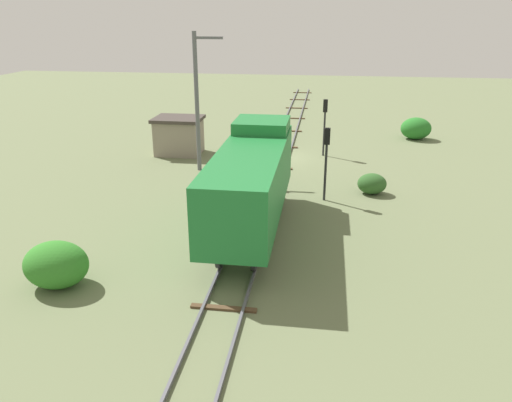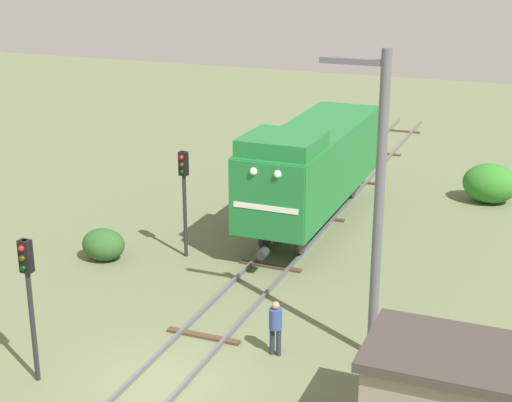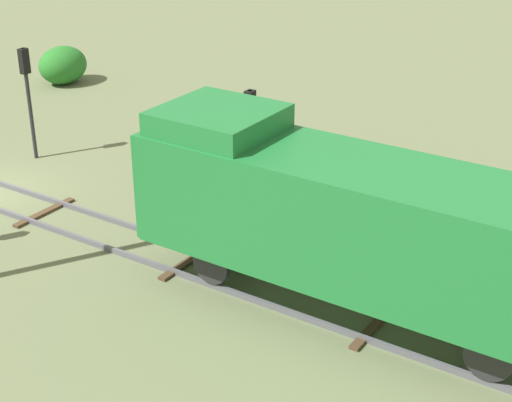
{
  "view_description": "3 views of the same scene",
  "coord_description": "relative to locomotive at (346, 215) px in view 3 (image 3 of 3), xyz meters",
  "views": [
    {
      "loc": [
        -3.29,
        35.19,
        9.92
      ],
      "look_at": [
        -0.07,
        12.42,
        1.23
      ],
      "focal_mm": 35.0,
      "sensor_mm": 36.0,
      "label": 1
    },
    {
      "loc": [
        9.43,
        -16.32,
        11.57
      ],
      "look_at": [
        -1.45,
        10.82,
        1.74
      ],
      "focal_mm": 55.0,
      "sensor_mm": 36.0,
      "label": 2
    },
    {
      "loc": [
        15.07,
        20.81,
        10.89
      ],
      "look_at": [
        0.41,
        11.2,
        2.73
      ],
      "focal_mm": 55.0,
      "sensor_mm": 36.0,
      "label": 3
    }
  ],
  "objects": [
    {
      "name": "locomotive",
      "position": [
        0.0,
        0.0,
        0.0
      ],
      "size": [
        2.9,
        11.6,
        4.6
      ],
      "color": "#1E7233",
      "rests_on": "railway_track"
    },
    {
      "name": "traffic_signal_near",
      "position": [
        -3.2,
        -14.47,
        0.1
      ],
      "size": [
        0.32,
        0.34,
        4.13
      ],
      "color": "#262628",
      "rests_on": "ground"
    },
    {
      "name": "traffic_signal_mid",
      "position": [
        -3.4,
        -4.99,
        0.1
      ],
      "size": [
        0.32,
        0.34,
        4.13
      ],
      "color": "#262628",
      "rests_on": "ground"
    },
    {
      "name": "bush_mid",
      "position": [
        -10.75,
        -20.72,
        -1.87
      ],
      "size": [
        2.49,
        2.03,
        1.81
      ],
      "primitive_type": "ellipsoid",
      "color": "#267226",
      "rests_on": "ground"
    },
    {
      "name": "bush_far",
      "position": [
        -6.13,
        -6.45,
        -2.16
      ],
      "size": [
        1.67,
        1.37,
        1.22
      ],
      "primitive_type": "ellipsoid",
      "color": "#2E5926",
      "rests_on": "ground"
    }
  ]
}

